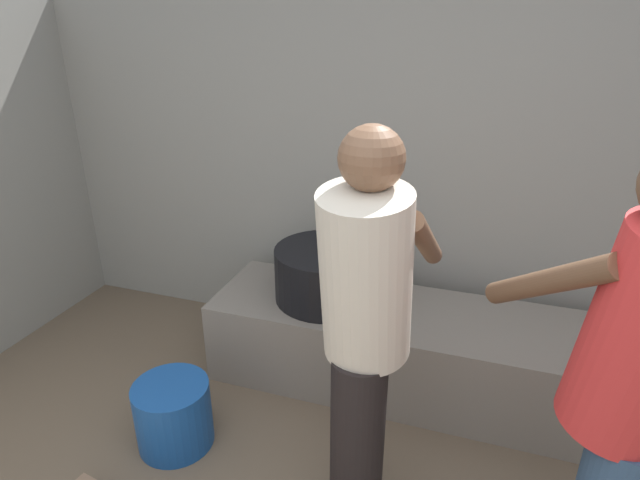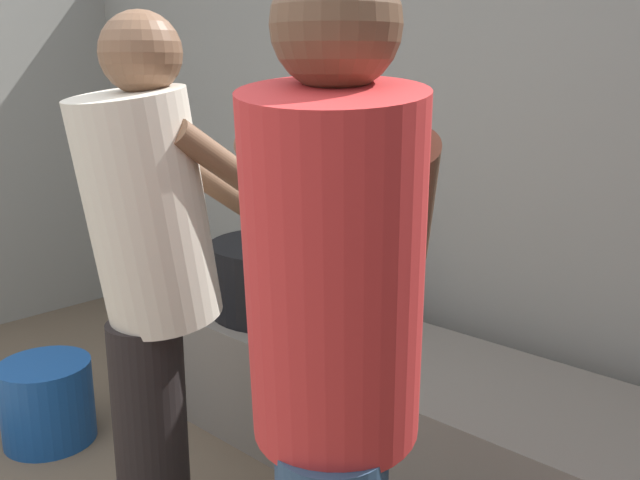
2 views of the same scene
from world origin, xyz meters
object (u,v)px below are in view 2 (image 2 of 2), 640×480
bucket_blue_plastic (47,402)px  cooking_pot_main (278,276)px  cook_in_red_shirt (334,366)px  cook_in_cream_shirt (152,272)px

bucket_blue_plastic → cooking_pot_main: bearing=57.6°
bucket_blue_plastic → cook_in_red_shirt: bearing=-7.4°
cook_in_cream_shirt → bucket_blue_plastic: 1.14m
cook_in_red_shirt → bucket_blue_plastic: (-1.65, 0.22, -0.73)m
cooking_pot_main → cook_in_cream_shirt: bearing=-64.2°
cooking_pot_main → cook_in_red_shirt: size_ratio=0.47×
cook_in_cream_shirt → cook_in_red_shirt: bearing=-10.4°
cooking_pot_main → cook_in_cream_shirt: (0.40, -0.83, 0.29)m
cooking_pot_main → bucket_blue_plastic: (-0.48, -0.76, -0.43)m
cook_in_red_shirt → bucket_blue_plastic: cook_in_red_shirt is taller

